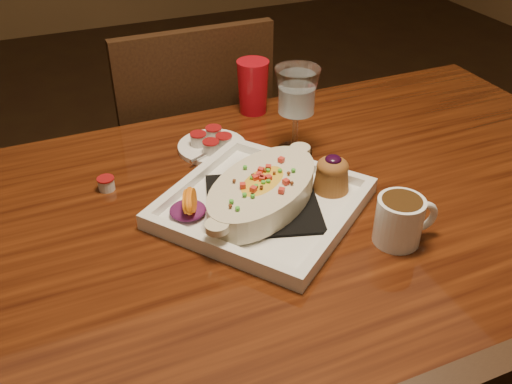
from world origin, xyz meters
name	(u,v)px	position (x,y,z in m)	size (l,w,h in m)	color
table	(284,253)	(0.00, 0.00, 0.65)	(1.50, 0.90, 0.75)	#642A0E
chair_far	(189,161)	(0.00, 0.63, 0.51)	(0.42, 0.42, 0.93)	black
plate	(266,194)	(-0.03, 0.02, 0.78)	(0.45, 0.45, 0.08)	white
coffee_mug	(401,219)	(0.14, -0.15, 0.80)	(0.11, 0.08, 0.08)	white
goblet	(297,96)	(0.11, 0.18, 0.88)	(0.09, 0.09, 0.19)	silver
saucer	(212,145)	(-0.05, 0.26, 0.76)	(0.15, 0.15, 0.10)	white
creamer_loose	(106,184)	(-0.28, 0.20, 0.76)	(0.03, 0.03, 0.03)	silver
red_tumbler	(253,87)	(0.11, 0.40, 0.81)	(0.08, 0.08, 0.13)	#B70D1A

